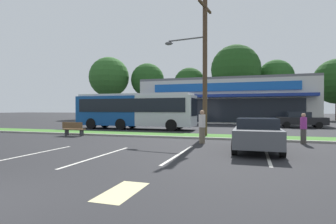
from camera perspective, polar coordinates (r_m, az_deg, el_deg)
The scene contains 20 objects.
grass_median at distance 18.34m, azimuth 0.34°, elevation -4.96°, with size 56.00×2.20×0.12m, color #427A2D.
curb_lip at distance 17.19m, azimuth -0.86°, elevation -5.34°, with size 56.00×0.24×0.12m, color #99968C.
parking_stripe_0 at distance 12.30m, azimuth -27.28°, elevation -8.04°, with size 0.12×4.80×0.01m, color silver.
parking_stripe_1 at distance 10.85m, azimuth -14.50°, elevation -9.14°, with size 0.12×4.80×0.01m, color silver.
parking_stripe_2 at distance 11.04m, azimuth 2.45°, elevation -8.96°, with size 0.12×4.80×0.01m, color silver.
parking_stripe_3 at distance 11.52m, azimuth 20.46°, elevation -8.59°, with size 0.12×4.80×0.01m, color silver.
lot_arrow at distance 6.27m, azimuth -9.82°, elevation -16.40°, with size 0.70×1.60×0.01m, color beige.
storefront_building at distance 39.57m, azimuth 12.48°, elevation 2.21°, with size 22.27×13.25×5.91m.
tree_far_left at distance 53.77m, azimuth -12.50°, elevation 7.30°, with size 7.75×7.75×12.01m.
tree_left at distance 52.58m, azimuth -4.40°, elevation 6.83°, with size 6.47×6.47×10.80m.
tree_mid_left at distance 49.04m, azimuth 4.63°, elevation 6.07°, with size 5.77×5.77×9.42m.
tree_mid at distance 47.46m, azimuth 14.28°, elevation 8.79°, with size 8.40×8.40×12.83m.
tree_mid_right at distance 50.84m, azimuth 22.09°, elevation 6.88°, with size 6.15×6.15×10.54m.
utility_pole at distance 17.78m, azimuth 7.43°, elevation 10.45°, with size 3.09×2.40×9.08m.
city_bus at distance 24.77m, azimuth -7.07°, elevation 0.42°, with size 11.22×2.76×3.25m.
bus_stop_bench at distance 19.52m, azimuth -19.59°, elevation -3.35°, with size 1.60×0.45×0.95m.
car_0 at distance 12.35m, azimuth 18.56°, elevation -4.43°, with size 2.00×4.44×1.45m.
car_1 at distance 29.51m, azimuth 26.54°, elevation -1.49°, with size 4.55×1.90×1.56m.
pedestrian_near_bench at distance 14.43m, azimuth 7.30°, elevation -3.13°, with size 0.36×0.36×1.79m.
pedestrian_by_pole at distance 15.77m, azimuth 27.01°, elevation -3.15°, with size 0.33×0.33×1.64m.
Camera 1 is at (5.38, -3.45, 1.84)m, focal length 28.47 mm.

